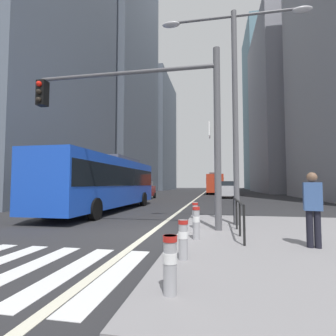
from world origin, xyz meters
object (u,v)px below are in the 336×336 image
at_px(sedan_white_oncoming, 70,194).
at_px(city_bus_red_receding, 216,183).
at_px(pedestrian_waiting, 313,205).
at_px(street_lamp_post, 235,85).
at_px(bollard_right, 196,221).
at_px(car_receding_far, 218,187).
at_px(traffic_signal_gantry, 150,111).
at_px(bollard_left, 183,237).
at_px(bollard_back, 195,214).
at_px(bollard_front, 170,261).
at_px(city_bus_blue_oncoming, 107,180).
at_px(car_receding_near, 227,189).
at_px(car_oncoming_mid, 144,190).

distance_m(sedan_white_oncoming, city_bus_red_receding, 30.27).
xyz_separation_m(sedan_white_oncoming, pedestrian_waiting, (11.21, -8.22, 0.13)).
relative_size(street_lamp_post, bollard_right, 9.32).
bearing_deg(city_bus_red_receding, car_receding_far, 88.33).
xyz_separation_m(traffic_signal_gantry, pedestrian_waiting, (4.42, -1.89, -3.02)).
bearing_deg(bollard_left, bollard_back, 90.76).
distance_m(street_lamp_post, bollard_back, 4.96).
bearing_deg(bollard_right, traffic_signal_gantry, 138.37).
relative_size(street_lamp_post, bollard_front, 10.27).
xyz_separation_m(sedan_white_oncoming, bollard_back, (8.30, -6.07, -0.37)).
distance_m(city_bus_blue_oncoming, city_bus_red_receding, 29.67).
distance_m(city_bus_red_receding, bollard_left, 38.61).
relative_size(street_lamp_post, pedestrian_waiting, 4.58).
bearing_deg(city_bus_red_receding, car_receding_near, -84.63).
bearing_deg(traffic_signal_gantry, car_receding_near, 81.26).
height_order(street_lamp_post, bollard_right, street_lamp_post).
bearing_deg(car_oncoming_mid, traffic_signal_gantry, -73.53).
height_order(car_oncoming_mid, bollard_back, car_oncoming_mid).
relative_size(traffic_signal_gantry, pedestrian_waiting, 3.85).
distance_m(bollard_back, pedestrian_waiting, 3.65).
height_order(car_receding_near, bollard_back, car_receding_near).
xyz_separation_m(street_lamp_post, bollard_back, (-1.43, -0.93, -4.66)).
height_order(city_bus_blue_oncoming, sedan_white_oncoming, city_bus_blue_oncoming).
bearing_deg(car_receding_far, bollard_front, -91.17).
bearing_deg(traffic_signal_gantry, city_bus_blue_oncoming, 124.59).
height_order(car_oncoming_mid, bollard_front, car_oncoming_mid).
distance_m(car_oncoming_mid, pedestrian_waiting, 22.84).
relative_size(car_receding_near, bollard_left, 5.54).
distance_m(car_oncoming_mid, bollard_back, 19.71).
distance_m(car_oncoming_mid, car_receding_far, 37.82).
bearing_deg(car_receding_near, city_bus_blue_oncoming, -115.81).
bearing_deg(car_oncoming_mid, bollard_left, -72.19).
height_order(car_receding_far, bollard_back, car_receding_far).
height_order(sedan_white_oncoming, bollard_front, sedan_white_oncoming).
distance_m(car_oncoming_mid, car_receding_near, 9.67).
height_order(city_bus_blue_oncoming, pedestrian_waiting, city_bus_blue_oncoming).
distance_m(city_bus_blue_oncoming, car_receding_far, 49.80).
height_order(city_bus_red_receding, bollard_left, city_bus_red_receding).
bearing_deg(pedestrian_waiting, bollard_right, 171.61).
height_order(city_bus_red_receding, bollard_back, city_bus_red_receding).
bearing_deg(pedestrian_waiting, bollard_back, 143.52).
xyz_separation_m(street_lamp_post, bollard_left, (-1.38, -4.55, -4.70)).
bearing_deg(sedan_white_oncoming, bollard_left, -49.25).
xyz_separation_m(bollard_back, pedestrian_waiting, (2.91, -2.15, 0.50)).
bearing_deg(bollard_right, car_receding_near, 85.78).
relative_size(city_bus_red_receding, bollard_front, 14.45).
distance_m(sedan_white_oncoming, bollard_back, 10.29).
bearing_deg(city_bus_red_receding, city_bus_blue_oncoming, -102.76).
height_order(traffic_signal_gantry, pedestrian_waiting, traffic_signal_gantry).
bearing_deg(pedestrian_waiting, car_receding_far, 91.60).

